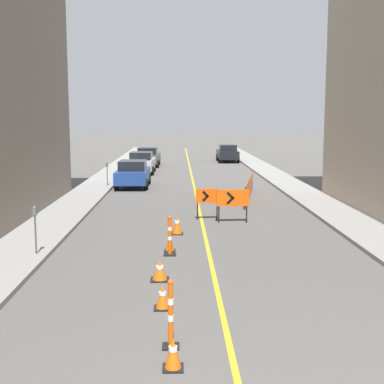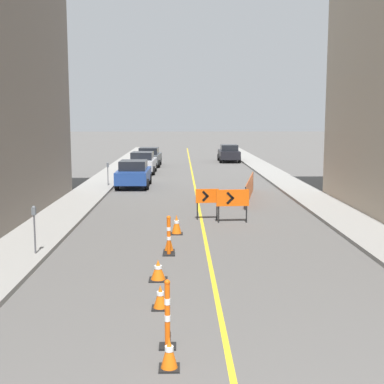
{
  "view_description": "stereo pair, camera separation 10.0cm",
  "coord_description": "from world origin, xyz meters",
  "px_view_note": "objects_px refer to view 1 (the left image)",
  "views": [
    {
      "loc": [
        -0.91,
        -3.54,
        4.13
      ],
      "look_at": [
        -0.36,
        18.69,
        1.0
      ],
      "focal_mm": 50.0,
      "sensor_mm": 36.0,
      "label": 1
    },
    {
      "loc": [
        -0.81,
        -3.54,
        4.13
      ],
      "look_at": [
        -0.36,
        18.69,
        1.0
      ],
      "focal_mm": 50.0,
      "sensor_mm": 36.0,
      "label": 2
    }
  ],
  "objects_px": {
    "delineator_post_front": "(171,318)",
    "parked_car_opposite_side": "(228,153)",
    "traffic_cone_fourth": "(160,270)",
    "delineator_post_rear": "(170,238)",
    "parked_car_curb_mid": "(141,163)",
    "parking_meter_far_curb": "(107,169)",
    "arrow_barricade_secondary": "(233,199)",
    "parking_meter_near_curb": "(35,220)",
    "parked_car_curb_far": "(148,157)",
    "traffic_cone_second": "(173,353)",
    "traffic_cone_third": "(163,297)",
    "parked_car_curb_near": "(133,174)",
    "traffic_cone_fifth": "(170,242)",
    "traffic_cone_farthest": "(177,225)",
    "arrow_barricade_primary": "(207,198)"
  },
  "relations": [
    {
      "from": "delineator_post_front",
      "to": "parked_car_opposite_side",
      "type": "bearing_deg",
      "value": 83.35
    },
    {
      "from": "traffic_cone_fourth",
      "to": "delineator_post_rear",
      "type": "height_order",
      "value": "delineator_post_rear"
    },
    {
      "from": "parked_car_curb_mid",
      "to": "parking_meter_far_curb",
      "type": "height_order",
      "value": "parked_car_curb_mid"
    },
    {
      "from": "parked_car_curb_mid",
      "to": "delineator_post_front",
      "type": "bearing_deg",
      "value": -83.36
    },
    {
      "from": "arrow_barricade_secondary",
      "to": "parking_meter_near_curb",
      "type": "relative_size",
      "value": 0.92
    },
    {
      "from": "parked_car_curb_far",
      "to": "parked_car_curb_mid",
      "type": "bearing_deg",
      "value": -89.17
    },
    {
      "from": "delineator_post_front",
      "to": "parking_meter_far_curb",
      "type": "bearing_deg",
      "value": 100.38
    },
    {
      "from": "traffic_cone_second",
      "to": "arrow_barricade_secondary",
      "type": "distance_m",
      "value": 12.5
    },
    {
      "from": "delineator_post_front",
      "to": "parked_car_opposite_side",
      "type": "height_order",
      "value": "parked_car_opposite_side"
    },
    {
      "from": "parked_car_curb_far",
      "to": "traffic_cone_third",
      "type": "bearing_deg",
      "value": -83.88
    },
    {
      "from": "traffic_cone_third",
      "to": "parked_car_curb_near",
      "type": "distance_m",
      "value": 20.55
    },
    {
      "from": "delineator_post_rear",
      "to": "delineator_post_front",
      "type": "bearing_deg",
      "value": -88.92
    },
    {
      "from": "parked_car_curb_far",
      "to": "parked_car_opposite_side",
      "type": "relative_size",
      "value": 1.01
    },
    {
      "from": "traffic_cone_fourth",
      "to": "traffic_cone_fifth",
      "type": "bearing_deg",
      "value": 85.95
    },
    {
      "from": "parked_car_curb_far",
      "to": "parking_meter_near_curb",
      "type": "height_order",
      "value": "parked_car_curb_far"
    },
    {
      "from": "traffic_cone_fifth",
      "to": "arrow_barricade_secondary",
      "type": "xyz_separation_m",
      "value": [
        2.4,
        4.46,
        0.66
      ]
    },
    {
      "from": "traffic_cone_farthest",
      "to": "parking_meter_near_curb",
      "type": "bearing_deg",
      "value": -142.55
    },
    {
      "from": "traffic_cone_second",
      "to": "traffic_cone_third",
      "type": "relative_size",
      "value": 1.03
    },
    {
      "from": "arrow_barricade_primary",
      "to": "parked_car_opposite_side",
      "type": "height_order",
      "value": "parked_car_opposite_side"
    },
    {
      "from": "arrow_barricade_secondary",
      "to": "traffic_cone_farthest",
      "type": "bearing_deg",
      "value": -141.27
    },
    {
      "from": "parked_car_opposite_side",
      "to": "parking_meter_far_curb",
      "type": "relative_size",
      "value": 3.18
    },
    {
      "from": "arrow_barricade_primary",
      "to": "parked_car_curb_far",
      "type": "bearing_deg",
      "value": 94.62
    },
    {
      "from": "parked_car_curb_far",
      "to": "parked_car_curb_near",
      "type": "bearing_deg",
      "value": -88.17
    },
    {
      "from": "traffic_cone_fourth",
      "to": "parked_car_opposite_side",
      "type": "xyz_separation_m",
      "value": [
        5.04,
        36.29,
        0.54
      ]
    },
    {
      "from": "traffic_cone_third",
      "to": "parking_meter_near_curb",
      "type": "bearing_deg",
      "value": 131.89
    },
    {
      "from": "delineator_post_front",
      "to": "parked_car_curb_near",
      "type": "height_order",
      "value": "parked_car_curb_near"
    },
    {
      "from": "arrow_barricade_secondary",
      "to": "parking_meter_near_curb",
      "type": "height_order",
      "value": "parking_meter_near_curb"
    },
    {
      "from": "traffic_cone_second",
      "to": "parking_meter_far_curb",
      "type": "height_order",
      "value": "parking_meter_far_curb"
    },
    {
      "from": "arrow_barricade_primary",
      "to": "parking_meter_far_curb",
      "type": "distance_m",
      "value": 11.37
    },
    {
      "from": "arrow_barricade_primary",
      "to": "parked_car_curb_mid",
      "type": "height_order",
      "value": "parked_car_curb_mid"
    },
    {
      "from": "traffic_cone_fourth",
      "to": "delineator_post_front",
      "type": "xyz_separation_m",
      "value": [
        0.34,
        -4.02,
        0.29
      ]
    },
    {
      "from": "arrow_barricade_primary",
      "to": "parked_car_curb_far",
      "type": "height_order",
      "value": "parked_car_curb_far"
    },
    {
      "from": "traffic_cone_fourth",
      "to": "parking_meter_near_curb",
      "type": "relative_size",
      "value": 0.38
    },
    {
      "from": "traffic_cone_farthest",
      "to": "arrow_barricade_secondary",
      "type": "relative_size",
      "value": 0.53
    },
    {
      "from": "traffic_cone_third",
      "to": "parking_meter_far_curb",
      "type": "xyz_separation_m",
      "value": [
        -3.85,
        20.14,
        0.83
      ]
    },
    {
      "from": "parked_car_curb_near",
      "to": "arrow_barricade_primary",
      "type": "bearing_deg",
      "value": -68.73
    },
    {
      "from": "traffic_cone_third",
      "to": "parked_car_curb_mid",
      "type": "xyz_separation_m",
      "value": [
        -2.38,
        28.15,
        0.54
      ]
    },
    {
      "from": "traffic_cone_second",
      "to": "traffic_cone_fifth",
      "type": "xyz_separation_m",
      "value": [
        -0.18,
        7.82,
        0.01
      ]
    },
    {
      "from": "parked_car_curb_near",
      "to": "traffic_cone_fifth",
      "type": "bearing_deg",
      "value": -80.31
    },
    {
      "from": "parked_car_curb_far",
      "to": "parking_meter_far_curb",
      "type": "distance_m",
      "value": 13.81
    },
    {
      "from": "delineator_post_front",
      "to": "parked_car_curb_mid",
      "type": "xyz_separation_m",
      "value": [
        -2.59,
        30.12,
        0.25
      ]
    },
    {
      "from": "arrow_barricade_primary",
      "to": "parked_car_opposite_side",
      "type": "relative_size",
      "value": 0.29
    },
    {
      "from": "arrow_barricade_primary",
      "to": "parked_car_curb_mid",
      "type": "distance_m",
      "value": 18.46
    },
    {
      "from": "delineator_post_rear",
      "to": "parking_meter_far_curb",
      "type": "relative_size",
      "value": 0.89
    },
    {
      "from": "traffic_cone_fourth",
      "to": "traffic_cone_fifth",
      "type": "distance_m",
      "value": 2.98
    },
    {
      "from": "arrow_barricade_secondary",
      "to": "parked_car_curb_mid",
      "type": "xyz_separation_m",
      "value": [
        -4.86,
        18.67,
        -0.14
      ]
    },
    {
      "from": "delineator_post_front",
      "to": "parking_meter_far_curb",
      "type": "height_order",
      "value": "parking_meter_far_curb"
    },
    {
      "from": "arrow_barricade_primary",
      "to": "delineator_post_rear",
      "type": "bearing_deg",
      "value": -108.71
    },
    {
      "from": "traffic_cone_farthest",
      "to": "parked_car_opposite_side",
      "type": "relative_size",
      "value": 0.16
    },
    {
      "from": "traffic_cone_third",
      "to": "delineator_post_front",
      "type": "relative_size",
      "value": 0.42
    }
  ]
}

